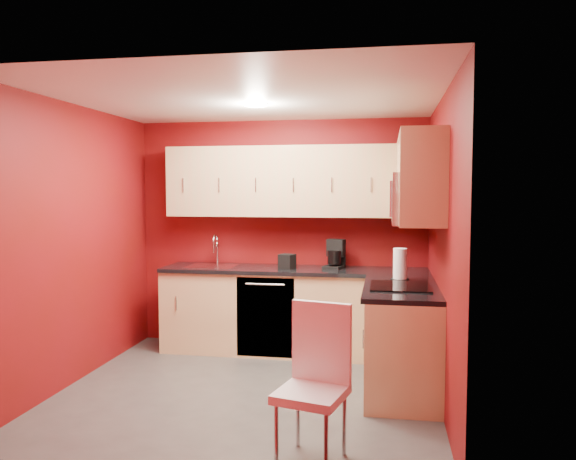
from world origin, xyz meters
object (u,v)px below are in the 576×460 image
(coffee_maker, at_px, (334,254))
(napkin_holder, at_px, (287,262))
(dining_chair, at_px, (311,385))
(paper_towel, at_px, (400,264))
(microwave, at_px, (415,199))
(sink, at_px, (213,263))

(coffee_maker, bearing_deg, napkin_holder, -148.59)
(coffee_maker, bearing_deg, dining_chair, -71.58)
(coffee_maker, distance_m, paper_towel, 0.93)
(microwave, height_order, dining_chair, microwave)
(paper_towel, bearing_deg, microwave, -74.23)
(sink, relative_size, napkin_holder, 3.33)
(sink, bearing_deg, napkin_holder, -6.37)
(sink, distance_m, paper_towel, 2.08)
(paper_towel, bearing_deg, sink, 162.77)
(microwave, height_order, sink, microwave)
(sink, xyz_separation_m, paper_towel, (1.98, -0.62, 0.11))
(napkin_holder, relative_size, dining_chair, 0.16)
(microwave, relative_size, coffee_maker, 2.50)
(sink, xyz_separation_m, dining_chair, (1.40, -2.38, -0.44))
(paper_towel, bearing_deg, coffee_maker, 135.81)
(sink, height_order, napkin_holder, sink)
(napkin_holder, bearing_deg, paper_towel, -24.50)
(microwave, bearing_deg, napkin_holder, 144.05)
(microwave, xyz_separation_m, coffee_maker, (-0.78, 1.04, -0.60))
(sink, bearing_deg, microwave, -25.60)
(coffee_maker, bearing_deg, microwave, -36.70)
(microwave, height_order, napkin_holder, microwave)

